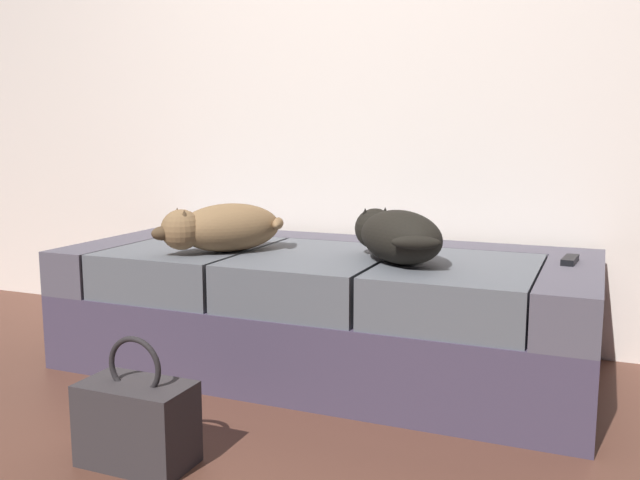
% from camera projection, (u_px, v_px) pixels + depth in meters
% --- Properties ---
extents(back_wall, '(6.40, 0.10, 2.80)m').
position_uv_depth(back_wall, '(373.00, 31.00, 3.10)').
color(back_wall, silver).
rests_on(back_wall, ground).
extents(couch, '(2.06, 0.92, 0.48)m').
position_uv_depth(couch, '(325.00, 309.00, 2.76)').
color(couch, '#42384E').
rests_on(couch, ground).
extents(dog_tan, '(0.44, 0.50, 0.19)m').
position_uv_depth(dog_tan, '(222.00, 228.00, 2.68)').
color(dog_tan, brown).
rests_on(dog_tan, couch).
extents(dog_dark, '(0.47, 0.47, 0.19)m').
position_uv_depth(dog_dark, '(396.00, 235.00, 2.47)').
color(dog_dark, black).
rests_on(dog_dark, couch).
extents(tv_remote, '(0.06, 0.15, 0.02)m').
position_uv_depth(tv_remote, '(570.00, 260.00, 2.46)').
color(tv_remote, black).
rests_on(tv_remote, couch).
extents(handbag, '(0.32, 0.18, 0.38)m').
position_uv_depth(handbag, '(137.00, 422.00, 1.95)').
color(handbag, '#322D2F').
rests_on(handbag, ground).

